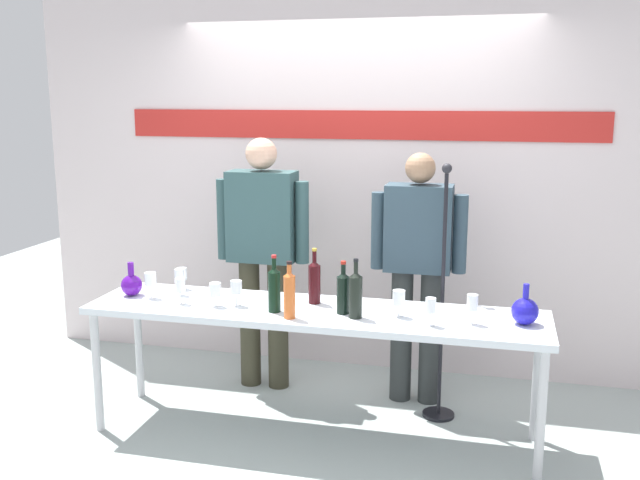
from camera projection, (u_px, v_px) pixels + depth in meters
name	position (u px, v px, depth m)	size (l,w,h in m)	color
ground_plane	(314.00, 434.00, 4.28)	(10.00, 10.00, 0.00)	#9EA9A5
back_wall	(356.00, 164.00, 5.14)	(4.86, 0.11, 3.00)	silver
display_table	(314.00, 319.00, 4.14)	(2.65, 0.61, 0.78)	silver
decanter_blue_left	(132.00, 284.00, 4.39)	(0.13, 0.13, 0.21)	#501195
decanter_blue_right	(525.00, 311.00, 3.84)	(0.15, 0.15, 0.22)	#1D19B3
presenter_left	(263.00, 246.00, 4.82)	(0.64, 0.22, 1.71)	#373425
presenter_right	(418.00, 262.00, 4.58)	(0.61, 0.22, 1.64)	#2C3030
wine_bottle_0	(314.00, 281.00, 4.22)	(0.07, 0.07, 0.33)	#35090D
wine_bottle_1	(289.00, 293.00, 3.93)	(0.07, 0.07, 0.32)	orange
wine_bottle_2	(274.00, 288.00, 4.05)	(0.07, 0.07, 0.33)	black
wine_bottle_3	(356.00, 293.00, 3.94)	(0.07, 0.07, 0.33)	black
wine_bottle_4	(343.00, 291.00, 4.02)	(0.07, 0.07, 0.30)	black
wine_glass_left_0	(215.00, 290.00, 4.16)	(0.07, 0.07, 0.14)	white
wine_glass_left_1	(179.00, 277.00, 4.39)	(0.06, 0.06, 0.16)	white
wine_glass_left_2	(236.00, 287.00, 4.17)	(0.07, 0.07, 0.15)	white
wine_glass_left_3	(150.00, 279.00, 4.32)	(0.07, 0.07, 0.16)	white
wine_glass_left_4	(180.00, 286.00, 4.21)	(0.06, 0.06, 0.15)	white
wine_glass_left_5	(182.00, 274.00, 4.53)	(0.06, 0.06, 0.14)	white
wine_glass_right_0	(431.00, 306.00, 3.81)	(0.06, 0.06, 0.15)	white
wine_glass_right_1	(472.00, 303.00, 3.83)	(0.06, 0.06, 0.16)	white
wine_glass_right_2	(399.00, 298.00, 3.96)	(0.07, 0.07, 0.15)	white
microphone_stand	(441.00, 334.00, 4.42)	(0.20, 0.20, 1.59)	black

